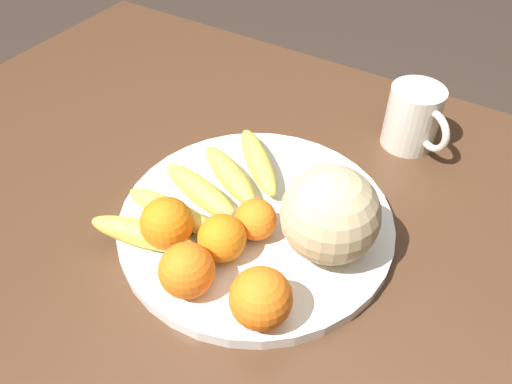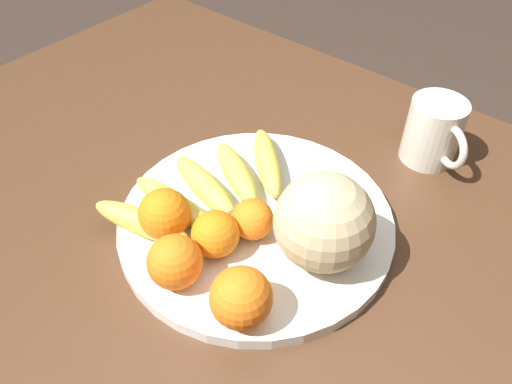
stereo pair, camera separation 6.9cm
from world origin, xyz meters
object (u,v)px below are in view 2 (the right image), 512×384
(fruit_bowl, at_px, (256,221))
(ceramic_mug, at_px, (434,132))
(produce_tag, at_px, (223,213))
(orange_back_left, at_px, (241,298))
(kitchen_table, at_px, (262,301))
(orange_mid_center, at_px, (165,214))
(melon, at_px, (324,222))
(orange_front_right, at_px, (215,234))
(orange_back_right, at_px, (252,219))
(banana_bunch, at_px, (208,188))
(orange_front_left, at_px, (175,262))

(fruit_bowl, bearing_deg, ceramic_mug, 67.92)
(produce_tag, bearing_deg, orange_back_left, -76.49)
(produce_tag, height_order, ceramic_mug, ceramic_mug)
(kitchen_table, distance_m, orange_mid_center, 0.20)
(melon, distance_m, orange_mid_center, 0.22)
(orange_front_right, distance_m, ceramic_mug, 0.41)
(produce_tag, bearing_deg, orange_back_right, -38.02)
(produce_tag, distance_m, ceramic_mug, 0.37)
(banana_bunch, height_order, orange_mid_center, orange_mid_center)
(orange_front_left, distance_m, orange_back_right, 0.12)
(fruit_bowl, xyz_separation_m, orange_mid_center, (-0.08, -0.10, 0.04))
(ceramic_mug, bearing_deg, produce_tag, -116.33)
(melon, height_order, orange_front_left, melon)
(orange_front_left, relative_size, produce_tag, 0.71)
(orange_back_left, relative_size, ceramic_mug, 0.63)
(orange_mid_center, distance_m, orange_back_left, 0.17)
(orange_back_right, height_order, ceramic_mug, ceramic_mug)
(orange_back_right, distance_m, ceramic_mug, 0.35)
(produce_tag, bearing_deg, orange_front_right, -91.67)
(fruit_bowl, height_order, orange_back_left, orange_back_left)
(banana_bunch, xyz_separation_m, orange_front_left, (0.07, -0.13, 0.02))
(fruit_bowl, relative_size, orange_back_right, 6.86)
(banana_bunch, bearing_deg, produce_tag, 178.36)
(orange_front_left, bearing_deg, kitchen_table, 58.48)
(orange_front_left, height_order, ceramic_mug, ceramic_mug)
(fruit_bowl, bearing_deg, melon, 0.38)
(kitchen_table, distance_m, orange_back_left, 0.17)
(fruit_bowl, height_order, ceramic_mug, ceramic_mug)
(melon, distance_m, orange_back_left, 0.14)
(ceramic_mug, bearing_deg, fruit_bowl, -112.08)
(orange_back_left, bearing_deg, ceramic_mug, 85.84)
(melon, distance_m, orange_front_right, 0.14)
(kitchen_table, relative_size, orange_back_right, 26.38)
(kitchen_table, distance_m, orange_front_right, 0.15)
(orange_back_left, bearing_deg, banana_bunch, 144.43)
(orange_back_right, bearing_deg, ceramic_mug, 72.19)
(produce_tag, bearing_deg, orange_mid_center, -152.33)
(orange_front_right, relative_size, orange_back_right, 1.11)
(kitchen_table, xyz_separation_m, orange_mid_center, (-0.13, -0.05, 0.14))
(fruit_bowl, bearing_deg, banana_bunch, -169.80)
(kitchen_table, xyz_separation_m, fruit_bowl, (-0.05, 0.05, 0.10))
(fruit_bowl, xyz_separation_m, banana_bunch, (-0.08, -0.01, 0.03))
(banana_bunch, xyz_separation_m, orange_back_right, (0.10, -0.01, 0.01))
(orange_back_left, bearing_deg, fruit_bowl, 123.66)
(banana_bunch, xyz_separation_m, orange_front_right, (0.08, -0.07, 0.01))
(orange_front_right, bearing_deg, kitchen_table, 29.77)
(banana_bunch, xyz_separation_m, orange_mid_center, (0.00, -0.09, 0.02))
(orange_front_right, bearing_deg, produce_tag, 124.61)
(ceramic_mug, bearing_deg, banana_bunch, -122.58)
(kitchen_table, relative_size, banana_bunch, 4.86)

